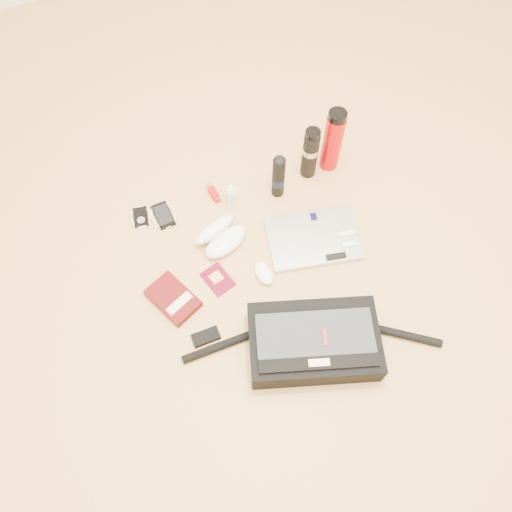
% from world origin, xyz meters
% --- Properties ---
extents(ground, '(4.00, 4.00, 0.00)m').
position_xyz_m(ground, '(0.00, 0.00, 0.00)').
color(ground, tan).
rests_on(ground, ground).
extents(messenger_bag, '(0.85, 0.39, 0.12)m').
position_xyz_m(messenger_bag, '(0.01, -0.26, 0.06)').
color(messenger_bag, black).
rests_on(messenger_bag, ground).
extents(laptop, '(0.39, 0.31, 0.03)m').
position_xyz_m(laptop, '(0.20, 0.13, 0.01)').
color(laptop, '#B0B0B2').
rests_on(laptop, ground).
extents(book, '(0.18, 0.22, 0.03)m').
position_xyz_m(book, '(-0.37, 0.09, 0.02)').
color(book, '#480909').
rests_on(book, ground).
extents(passport, '(0.11, 0.14, 0.01)m').
position_xyz_m(passport, '(-0.20, 0.11, 0.00)').
color(passport, '#530516').
rests_on(passport, ground).
extents(mouse, '(0.06, 0.10, 0.03)m').
position_xyz_m(mouse, '(-0.03, 0.06, 0.02)').
color(mouse, white).
rests_on(mouse, ground).
extents(sunglasses_case, '(0.23, 0.21, 0.11)m').
position_xyz_m(sunglasses_case, '(-0.13, 0.26, 0.04)').
color(sunglasses_case, white).
rests_on(sunglasses_case, ground).
extents(ipod, '(0.09, 0.10, 0.01)m').
position_xyz_m(ipod, '(-0.38, 0.48, 0.01)').
color(ipod, black).
rests_on(ipod, ground).
extents(phone, '(0.10, 0.12, 0.01)m').
position_xyz_m(phone, '(-0.30, 0.45, 0.01)').
color(phone, black).
rests_on(phone, ground).
extents(inhaler, '(0.03, 0.10, 0.03)m').
position_xyz_m(inhaler, '(-0.08, 0.48, 0.01)').
color(inhaler, '#A7050B').
rests_on(inhaler, ground).
extents(spray_bottle, '(0.03, 0.03, 0.12)m').
position_xyz_m(spray_bottle, '(-0.03, 0.40, 0.05)').
color(spray_bottle, '#B9DFFA').
rests_on(spray_bottle, ground).
extents(aerosol_can, '(0.07, 0.07, 0.21)m').
position_xyz_m(aerosol_can, '(0.16, 0.38, 0.11)').
color(aerosol_can, black).
rests_on(aerosol_can, ground).
extents(thermos_black, '(0.08, 0.08, 0.24)m').
position_xyz_m(thermos_black, '(0.32, 0.43, 0.12)').
color(thermos_black, black).
rests_on(thermos_black, ground).
extents(thermos_red, '(0.08, 0.08, 0.29)m').
position_xyz_m(thermos_red, '(0.42, 0.44, 0.15)').
color(thermos_red, '#AA050B').
rests_on(thermos_red, ground).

